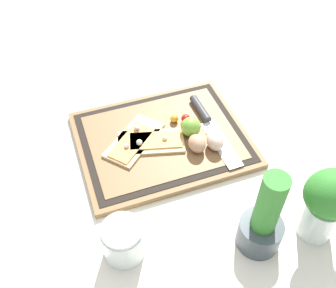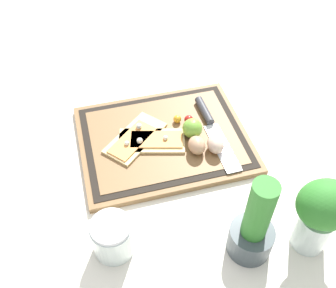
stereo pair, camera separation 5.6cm
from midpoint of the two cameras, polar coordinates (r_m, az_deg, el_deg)
The scene contains 13 objects.
ground_plane at distance 1.06m, azimuth 0.88°, elevation 0.34°, with size 6.00×6.00×0.00m, color silver.
cutting_board at distance 1.05m, azimuth 0.89°, elevation 0.69°, with size 0.44×0.36×0.02m.
pizza_slice_near at distance 1.04m, azimuth -3.34°, elevation 0.82°, with size 0.19×0.18×0.02m.
pizza_slice_far at distance 1.03m, azimuth -0.69°, elevation 0.47°, with size 0.19×0.13×0.02m.
knife at distance 1.08m, azimuth 7.49°, elevation 3.30°, with size 0.04×0.27×0.02m.
egg_brown at distance 1.00m, azimuth 5.79°, elevation -0.23°, with size 0.04×0.05×0.04m, color tan.
egg_pink at distance 1.01m, azimuth 8.49°, elevation -0.10°, with size 0.04×0.05×0.04m, color beige.
lime at distance 1.03m, azimuth 5.10°, elevation 2.24°, with size 0.05×0.05×0.05m, color #70A838.
cherry_tomato_red at distance 1.08m, azimuth 4.50°, elevation 3.52°, with size 0.02×0.02×0.02m, color red.
cherry_tomato_yellow at distance 1.08m, azimuth 2.84°, elevation 3.61°, with size 0.02×0.02×0.02m, color gold.
herb_pot at distance 0.83m, azimuth 14.21°, elevation -11.97°, with size 0.09×0.09×0.22m.
sauce_jar at distance 0.85m, azimuth -6.10°, elevation -13.52°, with size 0.09×0.09×0.09m.
herb_glass at distance 0.85m, azimuth 23.19°, elevation -9.24°, with size 0.12×0.10×0.19m.
Camera 2 is at (0.17, 0.70, 0.78)m, focal length 42.00 mm.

